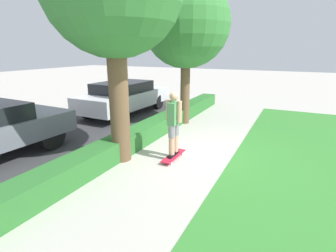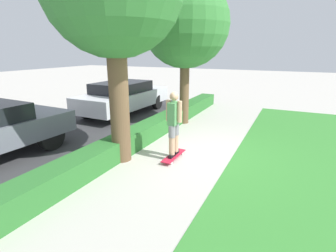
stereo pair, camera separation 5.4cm
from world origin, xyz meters
name	(u,v)px [view 1 (the left image)]	position (x,y,z in m)	size (l,w,h in m)	color
ground_plane	(193,153)	(0.00, 0.00, 0.00)	(60.00, 60.00, 0.00)	#BCB7AD
grass_lawn_strip	(326,176)	(0.00, -3.00, 0.01)	(12.76, 4.00, 0.01)	#388433
street_asphalt	(73,131)	(0.00, 4.20, 0.00)	(12.76, 5.00, 0.01)	#38383A
hedge_row	(140,135)	(0.00, 1.60, 0.24)	(12.76, 0.60, 0.49)	#2D702D
skateboard	(174,156)	(-0.58, 0.28, 0.07)	(0.97, 0.24, 0.09)	red
skater_person	(174,123)	(-0.58, 0.28, 0.91)	(0.48, 0.40, 1.55)	black
tree_mid	(186,25)	(2.58, 1.32, 3.37)	(2.90, 2.90, 4.84)	brown
parked_car_middle	(124,97)	(2.85, 4.12, 0.71)	(4.40, 1.90, 1.32)	silver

